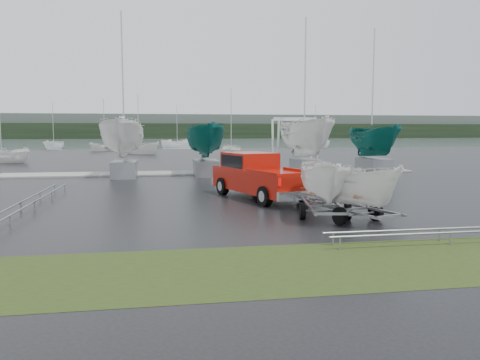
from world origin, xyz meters
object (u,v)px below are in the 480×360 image
at_px(pickup_truck, 258,175).
at_px(trailer_parked, 325,147).
at_px(boat_hoist, 295,137).
at_px(trailer_hitched, 356,149).

bearing_deg(pickup_truck, trailer_parked, -95.26).
xyz_separation_m(pickup_truck, boat_hoist, (5.53, 12.86, 1.58)).
distance_m(pickup_truck, trailer_hitched, 6.81).
xyz_separation_m(trailer_hitched, boat_hoist, (3.44, 19.18, 0.16)).
distance_m(trailer_parked, boat_hoist, 18.89).
height_order(trailer_hitched, boat_hoist, trailer_hitched).
height_order(trailer_hitched, trailer_parked, trailer_parked).
bearing_deg(boat_hoist, trailer_hitched, -100.16).
relative_size(pickup_truck, boat_hoist, 1.61).
bearing_deg(pickup_truck, trailer_hitched, -90.00).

